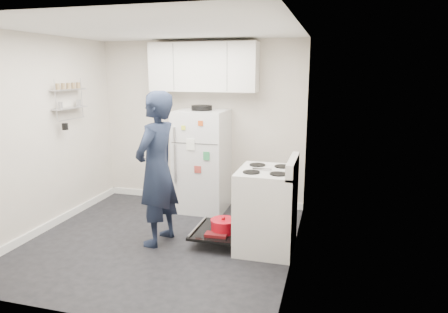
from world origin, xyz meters
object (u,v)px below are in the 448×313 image
(electric_range, at_px, (265,210))
(open_oven_door, at_px, (220,228))
(refrigerator, at_px, (202,160))
(person, at_px, (157,169))

(electric_range, relative_size, open_oven_door, 1.57)
(refrigerator, height_order, person, person)
(electric_range, relative_size, person, 0.60)
(electric_range, xyz_separation_m, refrigerator, (-1.14, 1.10, 0.28))
(open_oven_door, xyz_separation_m, refrigerator, (-0.59, 1.13, 0.56))
(refrigerator, xyz_separation_m, person, (-0.13, -1.28, 0.16))
(refrigerator, distance_m, person, 1.30)
(electric_range, height_order, refrigerator, refrigerator)
(refrigerator, relative_size, person, 0.85)
(electric_range, height_order, person, person)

